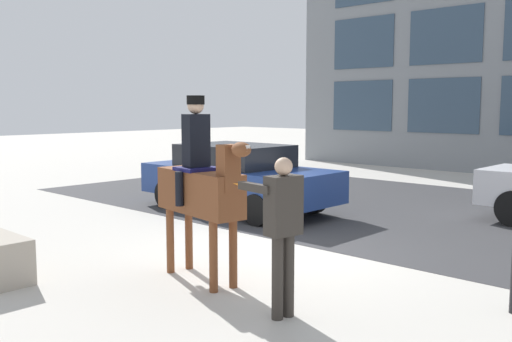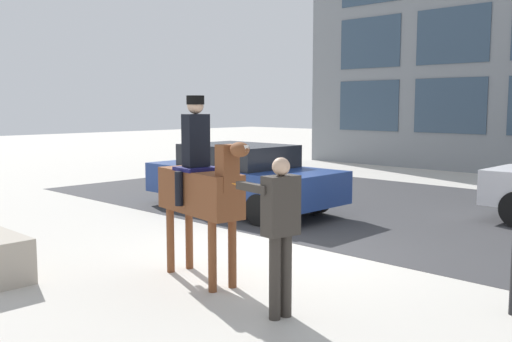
{
  "view_description": "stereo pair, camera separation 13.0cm",
  "coord_description": "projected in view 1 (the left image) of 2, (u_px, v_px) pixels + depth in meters",
  "views": [
    {
      "loc": [
        5.8,
        -6.97,
        2.37
      ],
      "look_at": [
        0.38,
        -1.17,
        1.46
      ],
      "focal_mm": 40.0,
      "sensor_mm": 36.0,
      "label": 1
    },
    {
      "loc": [
        5.89,
        -6.88,
        2.37
      ],
      "look_at": [
        0.38,
        -1.17,
        1.46
      ],
      "focal_mm": 40.0,
      "sensor_mm": 36.0,
      "label": 2
    }
  ],
  "objects": [
    {
      "name": "pedestrian_bystander",
      "position": [
        282.0,
        224.0,
        6.29
      ],
      "size": [
        0.88,
        0.44,
        1.81
      ],
      "rotation": [
        0.0,
        0.0,
        2.97
      ],
      "color": "#332D28",
      "rests_on": "ground_plane"
    },
    {
      "name": "road_surface",
      "position": [
        424.0,
        212.0,
        12.72
      ],
      "size": [
        19.42,
        8.5,
        0.01
      ],
      "color": "#38383A",
      "rests_on": "ground_plane"
    },
    {
      "name": "street_car_near_lane",
      "position": [
        237.0,
        176.0,
        12.87
      ],
      "size": [
        4.65,
        2.03,
        1.5
      ],
      "color": "navy",
      "rests_on": "ground_plane"
    },
    {
      "name": "ground_plane",
      "position": [
        288.0,
        252.0,
        9.27
      ],
      "size": [
        80.0,
        80.0,
        0.0
      ],
      "primitive_type": "plane",
      "color": "beige"
    },
    {
      "name": "mounted_horse_lead",
      "position": [
        201.0,
        187.0,
        7.63
      ],
      "size": [
        1.94,
        0.67,
        2.5
      ],
      "rotation": [
        0.0,
        0.0,
        -0.16
      ],
      "color": "brown",
      "rests_on": "ground_plane"
    }
  ]
}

